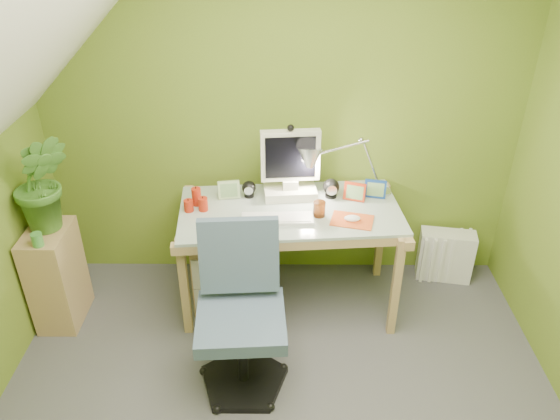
{
  "coord_description": "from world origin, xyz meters",
  "views": [
    {
      "loc": [
        0.02,
        -1.8,
        2.53
      ],
      "look_at": [
        0.0,
        1.0,
        0.85
      ],
      "focal_mm": 35.0,
      "sensor_mm": 36.0,
      "label": 1
    }
  ],
  "objects_px": {
    "side_ledge": "(57,276)",
    "task_chair": "(241,319)",
    "desk": "(290,257)",
    "monitor": "(290,163)",
    "radiator": "(445,255)",
    "potted_plant": "(42,183)",
    "desk_lamp": "(361,153)"
  },
  "relations": [
    {
      "from": "monitor",
      "to": "desk_lamp",
      "type": "relative_size",
      "value": 0.78
    },
    {
      "from": "desk",
      "to": "task_chair",
      "type": "distance_m",
      "value": 0.8
    },
    {
      "from": "desk",
      "to": "side_ledge",
      "type": "distance_m",
      "value": 1.52
    },
    {
      "from": "potted_plant",
      "to": "task_chair",
      "type": "height_order",
      "value": "potted_plant"
    },
    {
      "from": "side_ledge",
      "to": "radiator",
      "type": "xyz_separation_m",
      "value": [
        2.66,
        0.46,
        -0.15
      ]
    },
    {
      "from": "desk",
      "to": "task_chair",
      "type": "bearing_deg",
      "value": -114.9
    },
    {
      "from": "side_ledge",
      "to": "task_chair",
      "type": "height_order",
      "value": "task_chair"
    },
    {
      "from": "monitor",
      "to": "side_ledge",
      "type": "distance_m",
      "value": 1.68
    },
    {
      "from": "potted_plant",
      "to": "radiator",
      "type": "xyz_separation_m",
      "value": [
        2.63,
        0.41,
        -0.81
      ]
    },
    {
      "from": "desk",
      "to": "monitor",
      "type": "height_order",
      "value": "monitor"
    },
    {
      "from": "task_chair",
      "to": "side_ledge",
      "type": "bearing_deg",
      "value": 151.64
    },
    {
      "from": "side_ledge",
      "to": "task_chair",
      "type": "bearing_deg",
      "value": -24.56
    },
    {
      "from": "monitor",
      "to": "radiator",
      "type": "height_order",
      "value": "monitor"
    },
    {
      "from": "radiator",
      "to": "desk",
      "type": "bearing_deg",
      "value": -156.65
    },
    {
      "from": "monitor",
      "to": "desk_lamp",
      "type": "bearing_deg",
      "value": -5.56
    },
    {
      "from": "radiator",
      "to": "potted_plant",
      "type": "bearing_deg",
      "value": -161.53
    },
    {
      "from": "desk_lamp",
      "to": "radiator",
      "type": "distance_m",
      "value": 1.11
    },
    {
      "from": "radiator",
      "to": "task_chair",
      "type": "bearing_deg",
      "value": -134.49
    },
    {
      "from": "desk",
      "to": "desk_lamp",
      "type": "bearing_deg",
      "value": 16.97
    },
    {
      "from": "desk",
      "to": "task_chair",
      "type": "height_order",
      "value": "task_chair"
    },
    {
      "from": "task_chair",
      "to": "radiator",
      "type": "height_order",
      "value": "task_chair"
    },
    {
      "from": "desk",
      "to": "radiator",
      "type": "xyz_separation_m",
      "value": [
        1.14,
        0.28,
        -0.18
      ]
    },
    {
      "from": "desk",
      "to": "potted_plant",
      "type": "height_order",
      "value": "potted_plant"
    },
    {
      "from": "desk",
      "to": "monitor",
      "type": "bearing_deg",
      "value": 85.17
    },
    {
      "from": "desk",
      "to": "potted_plant",
      "type": "distance_m",
      "value": 1.61
    },
    {
      "from": "potted_plant",
      "to": "task_chair",
      "type": "bearing_deg",
      "value": -27.06
    },
    {
      "from": "desk_lamp",
      "to": "side_ledge",
      "type": "relative_size",
      "value": 0.89
    },
    {
      "from": "monitor",
      "to": "radiator",
      "type": "bearing_deg",
      "value": -0.57
    },
    {
      "from": "side_ledge",
      "to": "potted_plant",
      "type": "height_order",
      "value": "potted_plant"
    },
    {
      "from": "desk_lamp",
      "to": "potted_plant",
      "type": "relative_size",
      "value": 0.98
    },
    {
      "from": "potted_plant",
      "to": "side_ledge",
      "type": "bearing_deg",
      "value": -123.4
    },
    {
      "from": "side_ledge",
      "to": "task_chair",
      "type": "distance_m",
      "value": 1.37
    }
  ]
}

